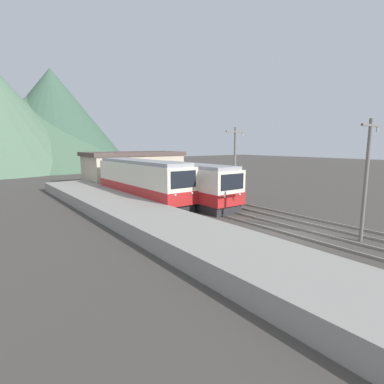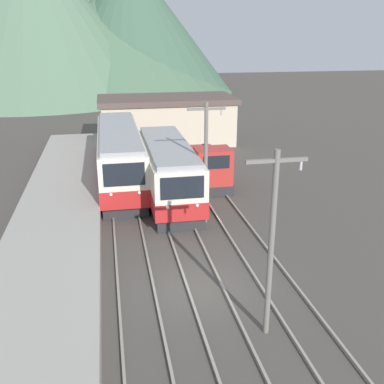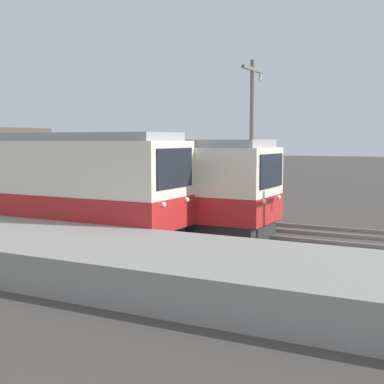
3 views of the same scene
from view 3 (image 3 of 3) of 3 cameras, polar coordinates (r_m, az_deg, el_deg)
name	(u,v)px [view 3 (image 3 of 3)]	position (r m, az deg, el deg)	size (l,w,h in m)	color
commuter_train_left	(20,188)	(21.38, -17.89, 0.39)	(2.84, 13.68, 3.88)	#28282B
commuter_train_center	(143,189)	(21.20, -5.29, 0.33)	(2.84, 10.75, 3.64)	#28282B
shunting_locomotive	(136,192)	(24.99, -5.95, 0.01)	(2.40, 5.94, 3.00)	#28282B
catenary_mast_mid	(252,140)	(20.64, 6.43, 5.56)	(2.00, 0.20, 6.63)	slate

